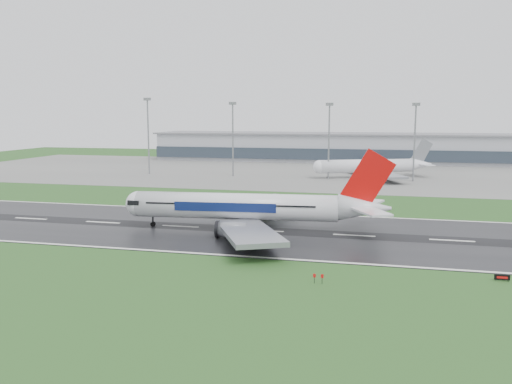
# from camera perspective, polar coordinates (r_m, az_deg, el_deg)

# --- Properties ---
(ground) EXTENTS (520.00, 520.00, 0.00)m
(ground) POSITION_cam_1_polar(r_m,az_deg,el_deg) (114.94, 10.68, -4.73)
(ground) COLOR #20491A
(ground) RESTS_ON ground
(runway) EXTENTS (400.00, 45.00, 0.10)m
(runway) POSITION_cam_1_polar(r_m,az_deg,el_deg) (114.92, 10.68, -4.70)
(runway) COLOR black
(runway) RESTS_ON ground
(apron) EXTENTS (400.00, 130.00, 0.08)m
(apron) POSITION_cam_1_polar(r_m,az_deg,el_deg) (238.34, 12.14, 2.02)
(apron) COLOR slate
(apron) RESTS_ON ground
(terminal) EXTENTS (240.00, 36.00, 15.00)m
(terminal) POSITION_cam_1_polar(r_m,az_deg,el_deg) (297.49, 12.45, 4.69)
(terminal) COLOR #989BA3
(terminal) RESTS_ON ground
(main_airliner) EXTENTS (65.23, 62.62, 17.81)m
(main_airliner) POSITION_cam_1_polar(r_m,az_deg,el_deg) (116.97, -0.19, 0.14)
(main_airliner) COLOR silver
(main_airliner) RESTS_ON runway
(parked_airliner) EXTENTS (68.34, 66.46, 15.53)m
(parked_airliner) POSITION_cam_1_polar(r_m,az_deg,el_deg) (221.62, 12.53, 3.57)
(parked_airliner) COLOR white
(parked_airliner) RESTS_ON apron
(runway_sign) EXTENTS (2.31, 0.52, 1.04)m
(runway_sign) POSITION_cam_1_polar(r_m,az_deg,el_deg) (91.54, 25.32, -8.48)
(runway_sign) COLOR black
(runway_sign) RESTS_ON ground
(floodmast_0) EXTENTS (0.64, 0.64, 32.05)m
(floodmast_0) POSITION_cam_1_polar(r_m,az_deg,el_deg) (233.96, -11.69, 5.85)
(floodmast_0) COLOR gray
(floodmast_0) RESTS_ON ground
(floodmast_1) EXTENTS (0.64, 0.64, 30.05)m
(floodmast_1) POSITION_cam_1_polar(r_m,az_deg,el_deg) (220.56, -2.55, 5.60)
(floodmast_1) COLOR gray
(floodmast_1) RESTS_ON ground
(floodmast_2) EXTENTS (0.64, 0.64, 29.50)m
(floodmast_2) POSITION_cam_1_polar(r_m,az_deg,el_deg) (213.12, 7.97, 5.36)
(floodmast_2) COLOR gray
(floodmast_2) RESTS_ON ground
(floodmast_3) EXTENTS (0.64, 0.64, 29.33)m
(floodmast_3) POSITION_cam_1_polar(r_m,az_deg,el_deg) (212.59, 16.94, 5.05)
(floodmast_3) COLOR gray
(floodmast_3) RESTS_ON ground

